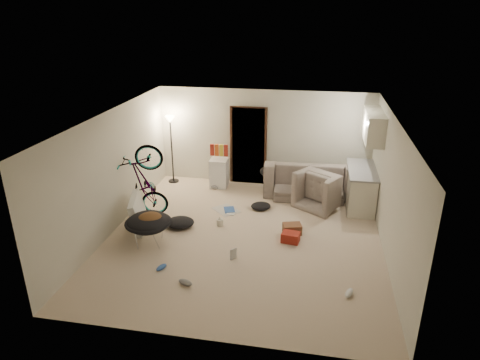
% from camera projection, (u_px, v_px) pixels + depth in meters
% --- Properties ---
extents(floor, '(5.50, 6.00, 0.02)m').
position_uv_depth(floor, '(244.00, 237.00, 8.80)').
color(floor, beige).
rests_on(floor, ground).
extents(ceiling, '(5.50, 6.00, 0.02)m').
position_uv_depth(ceiling, '(244.00, 117.00, 7.86)').
color(ceiling, white).
rests_on(ceiling, wall_back).
extents(wall_back, '(5.50, 0.02, 2.50)m').
position_uv_depth(wall_back, '(264.00, 138.00, 11.08)').
color(wall_back, beige).
rests_on(wall_back, floor).
extents(wall_front, '(5.50, 0.02, 2.50)m').
position_uv_depth(wall_front, '(205.00, 265.00, 5.58)').
color(wall_front, beige).
rests_on(wall_front, floor).
extents(wall_left, '(0.02, 6.00, 2.50)m').
position_uv_depth(wall_left, '(112.00, 172.00, 8.79)').
color(wall_left, beige).
rests_on(wall_left, floor).
extents(wall_right, '(0.02, 6.00, 2.50)m').
position_uv_depth(wall_right, '(392.00, 191.00, 7.87)').
color(wall_right, beige).
rests_on(wall_right, floor).
extents(doorway, '(0.85, 0.10, 2.04)m').
position_uv_depth(doorway, '(248.00, 146.00, 11.19)').
color(doorway, black).
rests_on(doorway, floor).
extents(door_trim, '(0.97, 0.04, 2.10)m').
position_uv_depth(door_trim, '(248.00, 146.00, 11.16)').
color(door_trim, '#331D11').
rests_on(door_trim, floor).
extents(floor_lamp, '(0.28, 0.28, 1.81)m').
position_uv_depth(floor_lamp, '(171.00, 135.00, 11.13)').
color(floor_lamp, black).
rests_on(floor_lamp, floor).
extents(kitchen_counter, '(0.60, 1.50, 0.88)m').
position_uv_depth(kitchen_counter, '(360.00, 188.00, 10.05)').
color(kitchen_counter, beige).
rests_on(kitchen_counter, floor).
extents(counter_top, '(0.64, 1.54, 0.04)m').
position_uv_depth(counter_top, '(362.00, 170.00, 9.88)').
color(counter_top, gray).
rests_on(counter_top, kitchen_counter).
extents(kitchen_uppers, '(0.38, 1.40, 0.65)m').
position_uv_depth(kitchen_uppers, '(373.00, 126.00, 9.47)').
color(kitchen_uppers, beige).
rests_on(kitchen_uppers, wall_right).
extents(sofa, '(2.24, 0.98, 0.64)m').
position_uv_depth(sofa, '(308.00, 182.00, 10.71)').
color(sofa, '#373E37').
rests_on(sofa, floor).
extents(armchair, '(1.31, 1.28, 0.65)m').
position_uv_depth(armchair, '(324.00, 192.00, 10.12)').
color(armchair, '#373E37').
rests_on(armchair, floor).
extents(bicycle, '(1.87, 1.04, 1.02)m').
position_uv_depth(bicycle, '(146.00, 198.00, 9.49)').
color(bicycle, black).
rests_on(bicycle, floor).
extents(book_asset, '(0.27, 0.26, 0.02)m').
position_uv_depth(book_asset, '(230.00, 260.00, 7.97)').
color(book_asset, maroon).
rests_on(book_asset, floor).
extents(mini_fridge, '(0.45, 0.45, 0.75)m').
position_uv_depth(mini_fridge, '(219.00, 173.00, 11.17)').
color(mini_fridge, white).
rests_on(mini_fridge, floor).
extents(snack_box_0, '(0.10, 0.08, 0.30)m').
position_uv_depth(snack_box_0, '(212.00, 150.00, 10.96)').
color(snack_box_0, maroon).
rests_on(snack_box_0, mini_fridge).
extents(snack_box_1, '(0.11, 0.09, 0.30)m').
position_uv_depth(snack_box_1, '(217.00, 150.00, 10.94)').
color(snack_box_1, '#DA581B').
rests_on(snack_box_1, mini_fridge).
extents(snack_box_2, '(0.12, 0.10, 0.30)m').
position_uv_depth(snack_box_2, '(221.00, 150.00, 10.92)').
color(snack_box_2, gold).
rests_on(snack_box_2, mini_fridge).
extents(snack_box_3, '(0.11, 0.08, 0.30)m').
position_uv_depth(snack_box_3, '(226.00, 150.00, 10.90)').
color(snack_box_3, maroon).
rests_on(snack_box_3, mini_fridge).
extents(saucer_chair, '(0.92, 0.92, 0.65)m').
position_uv_depth(saucer_chair, '(149.00, 226.00, 8.40)').
color(saucer_chair, silver).
rests_on(saucer_chair, floor).
extents(hoodie, '(0.61, 0.58, 0.22)m').
position_uv_depth(hoodie, '(150.00, 218.00, 8.30)').
color(hoodie, '#50331B').
rests_on(hoodie, saucer_chair).
extents(sofa_drape, '(0.61, 0.52, 0.28)m').
position_uv_depth(sofa_drape, '(271.00, 172.00, 10.79)').
color(sofa_drape, black).
rests_on(sofa_drape, sofa).
extents(tv_box, '(0.56, 1.09, 0.71)m').
position_uv_depth(tv_box, '(138.00, 212.00, 9.09)').
color(tv_box, silver).
rests_on(tv_box, floor).
extents(drink_case_a, '(0.43, 0.35, 0.21)m').
position_uv_depth(drink_case_a, '(292.00, 229.00, 8.89)').
color(drink_case_a, brown).
rests_on(drink_case_a, floor).
extents(drink_case_b, '(0.38, 0.31, 0.20)m').
position_uv_depth(drink_case_b, '(291.00, 237.00, 8.58)').
color(drink_case_b, maroon).
rests_on(drink_case_b, floor).
extents(juicer, '(0.14, 0.14, 0.21)m').
position_uv_depth(juicer, '(220.00, 222.00, 9.23)').
color(juicer, beige).
rests_on(juicer, floor).
extents(newspaper, '(0.74, 0.74, 0.01)m').
position_uv_depth(newspaper, '(226.00, 210.00, 9.96)').
color(newspaper, '#B8B1AA').
rests_on(newspaper, floor).
extents(book_blue, '(0.32, 0.38, 0.03)m').
position_uv_depth(book_blue, '(229.00, 210.00, 9.94)').
color(book_blue, '#2E56A8').
rests_on(book_blue, floor).
extents(book_white, '(0.18, 0.24, 0.02)m').
position_uv_depth(book_white, '(231.00, 213.00, 9.80)').
color(book_white, silver).
rests_on(book_white, floor).
extents(shoe_1, '(0.30, 0.25, 0.11)m').
position_uv_depth(shoe_1, '(214.00, 187.00, 11.11)').
color(shoe_1, slate).
rests_on(shoe_1, floor).
extents(shoe_2, '(0.19, 0.26, 0.09)m').
position_uv_depth(shoe_2, '(161.00, 267.00, 7.68)').
color(shoe_2, '#2E56A8').
rests_on(shoe_2, floor).
extents(shoe_3, '(0.29, 0.19, 0.10)m').
position_uv_depth(shoe_3, '(185.00, 282.00, 7.25)').
color(shoe_3, slate).
rests_on(shoe_3, floor).
extents(shoe_4, '(0.20, 0.28, 0.10)m').
position_uv_depth(shoe_4, '(349.00, 293.00, 6.99)').
color(shoe_4, white).
rests_on(shoe_4, floor).
extents(clothes_lump_a, '(0.69, 0.62, 0.19)m').
position_uv_depth(clothes_lump_a, '(180.00, 222.00, 9.18)').
color(clothes_lump_a, black).
rests_on(clothes_lump_a, floor).
extents(clothes_lump_b, '(0.60, 0.58, 0.14)m').
position_uv_depth(clothes_lump_b, '(261.00, 206.00, 10.00)').
color(clothes_lump_b, black).
rests_on(clothes_lump_b, floor).
extents(clothes_lump_c, '(0.53, 0.53, 0.12)m').
position_uv_depth(clothes_lump_c, '(162.00, 221.00, 9.30)').
color(clothes_lump_c, silver).
rests_on(clothes_lump_c, floor).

